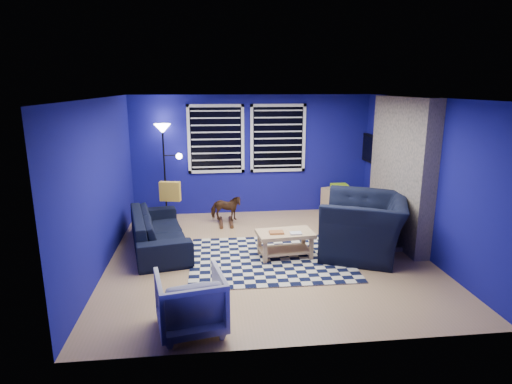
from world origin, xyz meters
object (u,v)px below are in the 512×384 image
(coffee_table, at_px, (285,239))
(cabinet, at_px, (339,200))
(rocking_horse, at_px, (226,208))
(tv, at_px, (373,149))
(sofa, at_px, (159,230))
(floor_lamp, at_px, (164,142))
(armchair_big, at_px, (364,226))
(armchair_bent, at_px, (191,302))

(coffee_table, height_order, cabinet, cabinet)
(rocking_horse, relative_size, coffee_table, 0.66)
(rocking_horse, distance_m, cabinet, 2.52)
(tv, xyz_separation_m, sofa, (-4.23, -1.44, -1.09))
(sofa, relative_size, floor_lamp, 1.09)
(armchair_big, relative_size, armchair_bent, 1.96)
(armchair_big, distance_m, armchair_bent, 3.36)
(armchair_bent, relative_size, coffee_table, 0.80)
(tv, height_order, armchair_bent, tv)
(armchair_bent, xyz_separation_m, cabinet, (3.02, 4.29, -0.06))
(floor_lamp, bearing_deg, sofa, -89.96)
(floor_lamp, bearing_deg, coffee_table, -48.81)
(armchair_bent, relative_size, floor_lamp, 0.38)
(rocking_horse, bearing_deg, coffee_table, -144.37)
(tv, distance_m, armchair_big, 2.44)
(sofa, xyz_separation_m, armchair_bent, (0.62, -2.60, 0.03))
(sofa, xyz_separation_m, floor_lamp, (-0.00, 1.68, 1.28))
(sofa, relative_size, cabinet, 2.82)
(tv, bearing_deg, cabinet, 156.90)
(armchair_bent, bearing_deg, sofa, -87.56)
(tv, xyz_separation_m, armchair_big, (-0.89, -2.07, -0.93))
(armchair_bent, bearing_deg, floor_lamp, -92.73)
(coffee_table, distance_m, floor_lamp, 3.35)
(sofa, bearing_deg, rocking_horse, -57.47)
(rocking_horse, distance_m, floor_lamp, 1.81)
(sofa, xyz_separation_m, armchair_big, (3.34, -0.63, 0.17))
(cabinet, relative_size, floor_lamp, 0.39)
(coffee_table, distance_m, cabinet, 2.83)
(sofa, distance_m, cabinet, 4.01)
(tv, height_order, armchair_big, tv)
(armchair_big, relative_size, floor_lamp, 0.75)
(armchair_big, xyz_separation_m, cabinet, (0.31, 2.32, -0.20))
(sofa, height_order, floor_lamp, floor_lamp)
(rocking_horse, bearing_deg, cabinet, -67.55)
(armchair_big, relative_size, cabinet, 1.95)
(coffee_table, height_order, floor_lamp, floor_lamp)
(tv, distance_m, rocking_horse, 3.25)
(sofa, height_order, armchair_big, armchair_big)
(armchair_big, xyz_separation_m, coffee_table, (-1.30, -0.02, -0.17))
(floor_lamp, bearing_deg, armchair_bent, -81.74)
(rocking_horse, bearing_deg, tv, -74.50)
(cabinet, bearing_deg, tv, -41.54)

